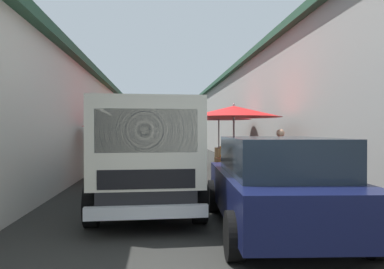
# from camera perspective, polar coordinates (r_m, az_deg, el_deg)

# --- Properties ---
(ground) EXTENTS (90.00, 90.00, 0.00)m
(ground) POSITION_cam_1_polar(r_m,az_deg,el_deg) (16.21, -2.54, -4.85)
(ground) COLOR #282826
(building_left_whitewash) EXTENTS (49.80, 7.50, 3.84)m
(building_left_whitewash) POSITION_cam_1_polar(r_m,az_deg,el_deg) (19.31, -23.27, 1.72)
(building_left_whitewash) COLOR beige
(building_left_whitewash) RESTS_ON ground
(building_right_concrete) EXTENTS (49.80, 7.50, 4.89)m
(building_right_concrete) POSITION_cam_1_polar(r_m,az_deg,el_deg) (19.86, 16.93, 3.22)
(building_right_concrete) COLOR gray
(building_right_concrete) RESTS_ON ground
(fruit_stall_far_left) EXTENTS (2.45, 2.45, 2.43)m
(fruit_stall_far_left) POSITION_cam_1_polar(r_m,az_deg,el_deg) (19.36, -7.31, 1.60)
(fruit_stall_far_left) COLOR #9E9EA3
(fruit_stall_far_left) RESTS_ON ground
(fruit_stall_near_right) EXTENTS (2.85, 2.85, 2.36)m
(fruit_stall_near_right) POSITION_cam_1_polar(r_m,az_deg,el_deg) (10.89, 6.47, 2.59)
(fruit_stall_near_right) COLOR #9E9EA3
(fruit_stall_near_right) RESTS_ON ground
(fruit_stall_far_right) EXTENTS (2.20, 2.20, 2.41)m
(fruit_stall_far_right) POSITION_cam_1_polar(r_m,az_deg,el_deg) (16.62, -9.98, 1.63)
(fruit_stall_far_right) COLOR #9E9EA3
(fruit_stall_far_right) RESTS_ON ground
(fruit_stall_near_left) EXTENTS (2.46, 2.46, 2.24)m
(fruit_stall_near_left) POSITION_cam_1_polar(r_m,az_deg,el_deg) (11.57, -10.83, 1.47)
(fruit_stall_near_left) COLOR #9E9EA3
(fruit_stall_near_left) RESTS_ON ground
(fruit_stall_mid_lane) EXTENTS (2.70, 2.70, 2.42)m
(fruit_stall_mid_lane) POSITION_cam_1_polar(r_m,az_deg,el_deg) (15.28, 4.35, 1.92)
(fruit_stall_mid_lane) COLOR #9E9EA3
(fruit_stall_mid_lane) RESTS_ON ground
(hatchback_car) EXTENTS (4.01, 2.12, 1.45)m
(hatchback_car) POSITION_cam_1_polar(r_m,az_deg,el_deg) (5.84, 13.20, -7.46)
(hatchback_car) COLOR #0F1438
(hatchback_car) RESTS_ON ground
(delivery_truck) EXTENTS (4.98, 2.11, 2.08)m
(delivery_truck) POSITION_cam_1_polar(r_m,az_deg,el_deg) (6.68, -7.21, -3.81)
(delivery_truck) COLOR black
(delivery_truck) RESTS_ON ground
(vendor_by_crates) EXTENTS (0.30, 0.62, 1.59)m
(vendor_by_crates) POSITION_cam_1_polar(r_m,az_deg,el_deg) (10.04, 13.75, -3.03)
(vendor_by_crates) COLOR #665B4C
(vendor_by_crates) RESTS_ON ground
(parked_scooter) EXTENTS (1.69, 0.36, 1.14)m
(parked_scooter) POSITION_cam_1_polar(r_m,az_deg,el_deg) (18.45, -10.35, -2.79)
(parked_scooter) COLOR black
(parked_scooter) RESTS_ON ground
(plastic_stool) EXTENTS (0.30, 0.30, 0.43)m
(plastic_stool) POSITION_cam_1_polar(r_m,az_deg,el_deg) (12.13, 9.67, -5.17)
(plastic_stool) COLOR #1E8C3F
(plastic_stool) RESTS_ON ground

